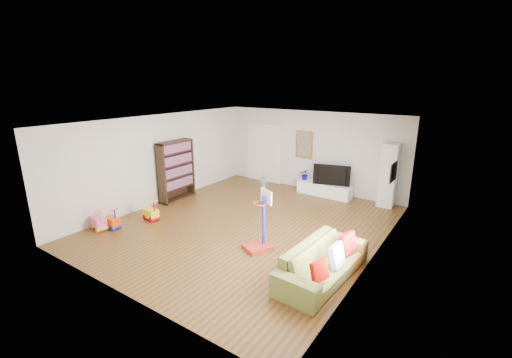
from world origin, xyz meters
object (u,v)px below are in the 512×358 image
Objects in this scene: bookshelf at (176,171)px; sofa at (323,262)px; media_console at (324,189)px; basketball_hoop at (258,221)px.

bookshelf is 5.95m from sofa.
basketball_hoop reaches higher than media_console.
basketball_hoop is at bearing -84.72° from media_console.
sofa is (1.96, -4.61, 0.13)m from media_console.
media_console is 0.96× the size of bookshelf.
sofa is at bearing 16.25° from basketball_hoop.
media_console is 5.01m from sofa.
bookshelf reaches higher than media_console.
media_console is at bearing 26.69° from sofa.
bookshelf is at bearing 77.55° from sofa.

